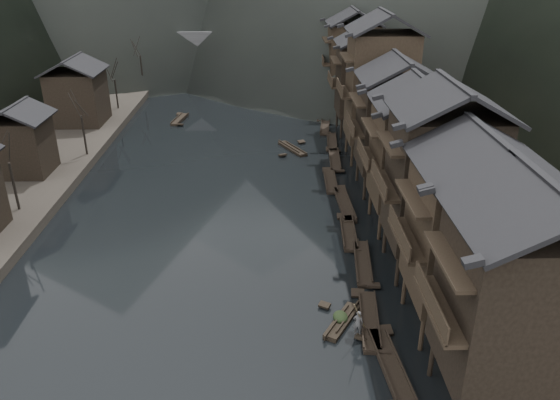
{
  "coord_description": "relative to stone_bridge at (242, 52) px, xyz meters",
  "views": [
    {
      "loc": [
        5.06,
        -29.86,
        22.64
      ],
      "look_at": [
        5.85,
        13.26,
        2.5
      ],
      "focal_mm": 35.0,
      "sensor_mm": 36.0,
      "label": 1
    }
  ],
  "objects": [
    {
      "name": "stone_bridge",
      "position": [
        0.0,
        0.0,
        0.0
      ],
      "size": [
        40.0,
        6.0,
        9.0
      ],
      "color": "#4C4C4F",
      "rests_on": "ground"
    },
    {
      "name": "left_houses",
      "position": [
        -20.5,
        -51.88,
        0.55
      ],
      "size": [
        8.1,
        53.2,
        8.73
      ],
      "color": "black",
      "rests_on": "left_bank"
    },
    {
      "name": "cargo_heap",
      "position": [
        9.6,
        -72.56,
        -4.38
      ],
      "size": [
        1.0,
        1.31,
        0.6
      ],
      "primitive_type": "ellipsoid",
      "color": "black",
      "rests_on": "hero_sampan"
    },
    {
      "name": "midriver_boats",
      "position": [
        0.92,
        -28.15,
        -4.91
      ],
      "size": [
        18.3,
        26.47,
        0.45
      ],
      "color": "black",
      "rests_on": "water"
    },
    {
      "name": "hero_sampan",
      "position": [
        9.7,
        -72.74,
        -4.91
      ],
      "size": [
        2.94,
        4.31,
        0.43
      ],
      "color": "black",
      "rests_on": "water"
    },
    {
      "name": "boatman",
      "position": [
        10.49,
        -74.11,
        -3.79
      ],
      "size": [
        0.75,
        0.61,
        1.78
      ],
      "primitive_type": "imported",
      "rotation": [
        0.0,
        0.0,
        2.82
      ],
      "color": "#5A5A5C",
      "rests_on": "hero_sampan"
    },
    {
      "name": "bamboo_pole",
      "position": [
        10.69,
        -74.11,
        -1.09
      ],
      "size": [
        1.46,
        1.77,
        3.63
      ],
      "primitive_type": "cylinder",
      "rotation": [
        0.54,
        0.0,
        -0.68
      ],
      "color": "#8C7A51",
      "rests_on": "boatman"
    },
    {
      "name": "stilt_houses",
      "position": [
        17.28,
        -52.23,
        3.82
      ],
      "size": [
        9.0,
        67.6,
        16.69
      ],
      "color": "black",
      "rests_on": "ground"
    },
    {
      "name": "bare_trees",
      "position": [
        -17.0,
        -47.44,
        1.31
      ],
      "size": [
        3.9,
        75.06,
        7.79
      ],
      "color": "black",
      "rests_on": "left_bank"
    },
    {
      "name": "right_bank",
      "position": [
        35.0,
        -32.0,
        -4.21
      ],
      "size": [
        40.0,
        200.0,
        1.8
      ],
      "primitive_type": "cube",
      "color": "#2D2823",
      "rests_on": "ground"
    },
    {
      "name": "moored_sampans",
      "position": [
        12.09,
        -54.06,
        -4.91
      ],
      "size": [
        3.0,
        53.96,
        0.47
      ],
      "color": "black",
      "rests_on": "water"
    },
    {
      "name": "water",
      "position": [
        0.0,
        -72.0,
        -5.11
      ],
      "size": [
        300.0,
        300.0,
        0.0
      ],
      "primitive_type": "plane",
      "color": "black",
      "rests_on": "ground"
    }
  ]
}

